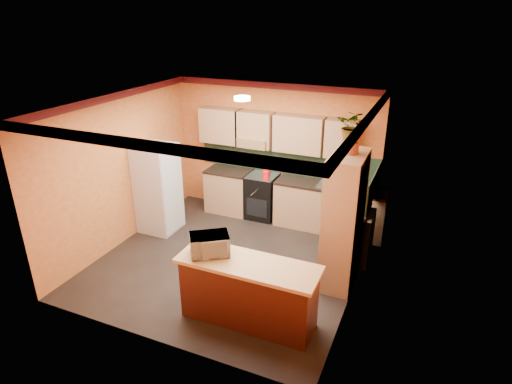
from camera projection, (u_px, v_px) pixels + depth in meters
room_shell at (235, 138)px, 6.73m from camera, size 4.24×4.24×2.72m
base_cabinets_back at (291, 202)px, 8.49m from camera, size 3.65×0.60×0.88m
countertop_back at (292, 180)px, 8.31m from camera, size 3.65×0.62×0.04m
stove at (262, 196)px, 8.71m from camera, size 0.58×0.58×0.91m
kettle at (266, 173)px, 8.42m from camera, size 0.22×0.22×0.18m
sink at (331, 185)px, 8.01m from camera, size 0.48×0.40×0.03m
base_cabinets_right at (347, 235)px, 7.25m from camera, size 0.60×0.80×0.88m
countertop_right at (350, 210)px, 7.07m from camera, size 0.62×0.80×0.04m
fridge at (158, 188)px, 8.06m from camera, size 0.68×0.66×1.70m
pantry at (343, 221)px, 6.37m from camera, size 0.48×0.90×2.10m
fern_pot at (351, 148)px, 5.96m from camera, size 0.22×0.22×0.16m
fern at (353, 126)px, 5.84m from camera, size 0.46×0.41×0.46m
breakfast_bar at (248, 294)px, 5.74m from camera, size 1.80×0.55×0.88m
bar_top at (248, 264)px, 5.56m from camera, size 1.90×0.65×0.05m
microwave at (209, 245)px, 5.69m from camera, size 0.62×0.58×0.29m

